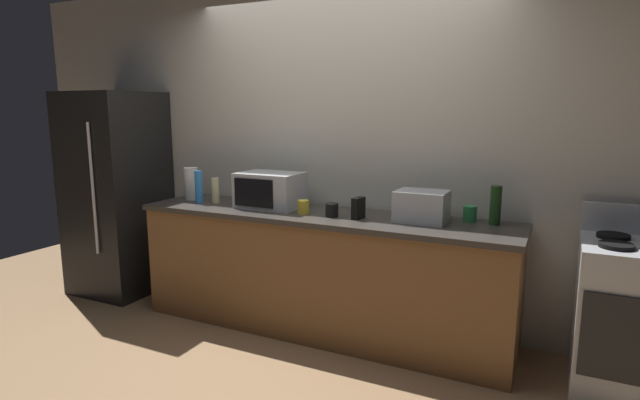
{
  "coord_description": "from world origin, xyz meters",
  "views": [
    {
      "loc": [
        1.58,
        -2.84,
        1.64
      ],
      "look_at": [
        0.0,
        0.4,
        1.0
      ],
      "focal_mm": 28.29,
      "sensor_mm": 36.0,
      "label": 1
    }
  ],
  "objects_px": {
    "toaster_oven": "(422,206)",
    "bottle_wine": "(495,205)",
    "stove_range": "(633,319)",
    "bottle_hand_soap": "(215,190)",
    "mug_green": "(470,214)",
    "mug_yellow": "(303,207)",
    "paper_towel_roll": "(191,184)",
    "refrigerator": "(117,193)",
    "mug_black": "(332,210)",
    "microwave": "(270,190)",
    "bottle_spray_cleaner": "(199,187)",
    "cordless_phone": "(358,208)"
  },
  "relations": [
    {
      "from": "bottle_spray_cleaner",
      "to": "mug_black",
      "type": "bearing_deg",
      "value": -0.88
    },
    {
      "from": "cordless_phone",
      "to": "bottle_hand_soap",
      "type": "bearing_deg",
      "value": -172.03
    },
    {
      "from": "microwave",
      "to": "bottle_hand_soap",
      "type": "height_order",
      "value": "microwave"
    },
    {
      "from": "bottle_hand_soap",
      "to": "paper_towel_roll",
      "type": "bearing_deg",
      "value": 172.36
    },
    {
      "from": "bottle_wine",
      "to": "mug_green",
      "type": "height_order",
      "value": "bottle_wine"
    },
    {
      "from": "bottle_spray_cleaner",
      "to": "bottle_wine",
      "type": "xyz_separation_m",
      "value": [
        2.26,
        0.23,
        -0.0
      ]
    },
    {
      "from": "bottle_spray_cleaner",
      "to": "bottle_wine",
      "type": "relative_size",
      "value": 1.02
    },
    {
      "from": "stove_range",
      "to": "mug_black",
      "type": "xyz_separation_m",
      "value": [
        -1.87,
        -0.06,
        0.49
      ]
    },
    {
      "from": "toaster_oven",
      "to": "bottle_wine",
      "type": "height_order",
      "value": "bottle_wine"
    },
    {
      "from": "refrigerator",
      "to": "cordless_phone",
      "type": "relative_size",
      "value": 12.0
    },
    {
      "from": "microwave",
      "to": "bottle_hand_soap",
      "type": "xyz_separation_m",
      "value": [
        -0.5,
        -0.03,
        -0.03
      ]
    },
    {
      "from": "stove_range",
      "to": "microwave",
      "type": "xyz_separation_m",
      "value": [
        -2.45,
        0.05,
        0.57
      ]
    },
    {
      "from": "toaster_oven",
      "to": "microwave",
      "type": "bearing_deg",
      "value": -179.41
    },
    {
      "from": "bottle_hand_soap",
      "to": "mug_yellow",
      "type": "bearing_deg",
      "value": -4.68
    },
    {
      "from": "paper_towel_roll",
      "to": "mug_green",
      "type": "relative_size",
      "value": 2.56
    },
    {
      "from": "stove_range",
      "to": "bottle_hand_soap",
      "type": "relative_size",
      "value": 5.28
    },
    {
      "from": "mug_black",
      "to": "mug_green",
      "type": "xyz_separation_m",
      "value": [
        0.9,
        0.27,
        0.0
      ]
    },
    {
      "from": "bottle_wine",
      "to": "mug_green",
      "type": "distance_m",
      "value": 0.18
    },
    {
      "from": "microwave",
      "to": "bottle_wine",
      "type": "height_order",
      "value": "microwave"
    },
    {
      "from": "paper_towel_roll",
      "to": "mug_yellow",
      "type": "xyz_separation_m",
      "value": [
        1.12,
        -0.11,
        -0.09
      ]
    },
    {
      "from": "refrigerator",
      "to": "bottle_wine",
      "type": "bearing_deg",
      "value": 3.21
    },
    {
      "from": "bottle_hand_soap",
      "to": "mug_yellow",
      "type": "relative_size",
      "value": 2.07
    },
    {
      "from": "stove_range",
      "to": "paper_towel_roll",
      "type": "height_order",
      "value": "paper_towel_roll"
    },
    {
      "from": "toaster_oven",
      "to": "bottle_wine",
      "type": "relative_size",
      "value": 1.31
    },
    {
      "from": "bottle_hand_soap",
      "to": "mug_black",
      "type": "distance_m",
      "value": 1.08
    },
    {
      "from": "bottle_spray_cleaner",
      "to": "bottle_wine",
      "type": "bearing_deg",
      "value": 5.72
    },
    {
      "from": "cordless_phone",
      "to": "mug_yellow",
      "type": "xyz_separation_m",
      "value": [
        -0.42,
        -0.01,
        -0.03
      ]
    },
    {
      "from": "bottle_spray_cleaner",
      "to": "bottle_hand_soap",
      "type": "xyz_separation_m",
      "value": [
        0.12,
        0.06,
        -0.03
      ]
    },
    {
      "from": "bottle_hand_soap",
      "to": "mug_green",
      "type": "xyz_separation_m",
      "value": [
        1.98,
        0.2,
        -0.05
      ]
    },
    {
      "from": "refrigerator",
      "to": "mug_black",
      "type": "bearing_deg",
      "value": -1.68
    },
    {
      "from": "mug_green",
      "to": "paper_towel_roll",
      "type": "bearing_deg",
      "value": -175.99
    },
    {
      "from": "toaster_oven",
      "to": "paper_towel_roll",
      "type": "bearing_deg",
      "value": -179.71
    },
    {
      "from": "paper_towel_roll",
      "to": "bottle_hand_soap",
      "type": "bearing_deg",
      "value": -7.64
    },
    {
      "from": "bottle_hand_soap",
      "to": "stove_range",
      "type": "bearing_deg",
      "value": -0.26
    },
    {
      "from": "microwave",
      "to": "mug_green",
      "type": "height_order",
      "value": "microwave"
    },
    {
      "from": "cordless_phone",
      "to": "bottle_hand_soap",
      "type": "height_order",
      "value": "bottle_hand_soap"
    },
    {
      "from": "stove_range",
      "to": "bottle_hand_soap",
      "type": "height_order",
      "value": "bottle_hand_soap"
    },
    {
      "from": "refrigerator",
      "to": "microwave",
      "type": "height_order",
      "value": "refrigerator"
    },
    {
      "from": "bottle_wine",
      "to": "mug_yellow",
      "type": "relative_size",
      "value": 2.62
    },
    {
      "from": "bottle_spray_cleaner",
      "to": "mug_black",
      "type": "relative_size",
      "value": 2.74
    },
    {
      "from": "microwave",
      "to": "bottle_wine",
      "type": "bearing_deg",
      "value": 4.64
    },
    {
      "from": "toaster_oven",
      "to": "mug_yellow",
      "type": "bearing_deg",
      "value": -172.14
    },
    {
      "from": "refrigerator",
      "to": "bottle_hand_soap",
      "type": "distance_m",
      "value": 1.1
    },
    {
      "from": "stove_range",
      "to": "mug_yellow",
      "type": "xyz_separation_m",
      "value": [
        -2.11,
        -0.06,
        0.49
      ]
    },
    {
      "from": "microwave",
      "to": "toaster_oven",
      "type": "relative_size",
      "value": 1.41
    },
    {
      "from": "bottle_hand_soap",
      "to": "mug_yellow",
      "type": "xyz_separation_m",
      "value": [
        0.84,
        -0.07,
        -0.05
      ]
    },
    {
      "from": "bottle_hand_soap",
      "to": "bottle_wine",
      "type": "bearing_deg",
      "value": 4.49
    },
    {
      "from": "refrigerator",
      "to": "bottle_spray_cleaner",
      "type": "height_order",
      "value": "refrigerator"
    },
    {
      "from": "toaster_oven",
      "to": "mug_green",
      "type": "distance_m",
      "value": 0.33
    },
    {
      "from": "mug_green",
      "to": "toaster_oven",
      "type": "bearing_deg",
      "value": -153.27
    }
  ]
}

